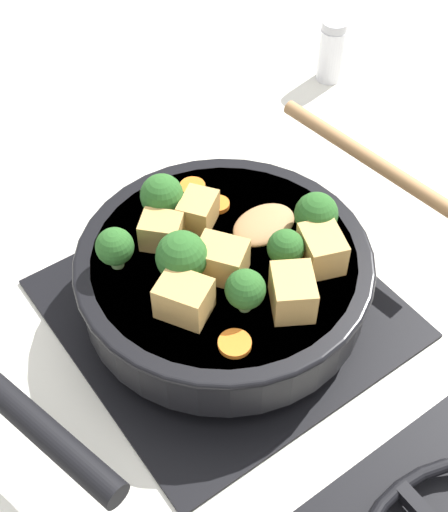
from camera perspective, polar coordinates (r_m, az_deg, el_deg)
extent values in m
plane|color=silver|center=(0.73, 0.00, -4.29)|extent=(2.40, 2.40, 0.00)
cube|color=black|center=(0.73, 0.00, -4.10)|extent=(0.31, 0.31, 0.01)
torus|color=black|center=(0.72, 0.00, -3.31)|extent=(0.24, 0.24, 0.01)
cube|color=black|center=(0.72, 0.00, -3.31)|extent=(0.01, 0.23, 0.01)
cube|color=black|center=(0.72, 0.00, -3.31)|extent=(0.23, 0.01, 0.01)
cylinder|color=black|center=(0.69, 0.00, -1.55)|extent=(0.28, 0.28, 0.06)
cylinder|color=brown|center=(0.69, 0.00, -1.34)|extent=(0.25, 0.25, 0.05)
torus|color=black|center=(0.67, 0.00, -0.23)|extent=(0.29, 0.29, 0.01)
cylinder|color=black|center=(0.60, -14.39, -13.28)|extent=(0.07, 0.17, 0.02)
ellipsoid|color=#A87A4C|center=(0.69, 3.21, 2.51)|extent=(0.07, 0.05, 0.01)
cylinder|color=#A87A4C|center=(0.77, 11.33, 7.80)|extent=(0.04, 0.23, 0.02)
cube|color=tan|center=(0.69, -2.09, 3.61)|extent=(0.05, 0.05, 0.03)
cube|color=tan|center=(0.66, 7.83, 0.55)|extent=(0.05, 0.05, 0.04)
cube|color=tan|center=(0.61, -3.22, -3.40)|extent=(0.05, 0.06, 0.04)
cube|color=tan|center=(0.62, 5.52, -2.91)|extent=(0.05, 0.06, 0.04)
cube|color=tan|center=(0.64, -0.19, -0.33)|extent=(0.05, 0.06, 0.04)
cube|color=tan|center=(0.67, -5.02, 1.97)|extent=(0.05, 0.05, 0.03)
cylinder|color=#709956|center=(0.66, 4.85, -0.42)|extent=(0.01, 0.01, 0.01)
sphere|color=#285B23|center=(0.64, 4.96, 0.68)|extent=(0.03, 0.03, 0.03)
cylinder|color=#709956|center=(0.66, -8.55, -0.37)|extent=(0.01, 0.01, 0.01)
sphere|color=#285B23|center=(0.65, -8.74, 0.75)|extent=(0.04, 0.04, 0.04)
cylinder|color=#709956|center=(0.65, -3.21, -1.56)|extent=(0.01, 0.01, 0.01)
sphere|color=#285B23|center=(0.63, -3.30, -0.16)|extent=(0.05, 0.05, 0.05)
cylinder|color=#709956|center=(0.62, 1.68, -3.80)|extent=(0.01, 0.01, 0.01)
sphere|color=#285B23|center=(0.61, 1.72, -2.68)|extent=(0.04, 0.04, 0.04)
cylinder|color=#709956|center=(0.70, -4.88, 3.55)|extent=(0.01, 0.01, 0.01)
sphere|color=#285B23|center=(0.69, -4.99, 4.85)|extent=(0.04, 0.04, 0.04)
cylinder|color=#709956|center=(0.69, 7.21, 2.09)|extent=(0.01, 0.01, 0.01)
sphere|color=#285B23|center=(0.67, 7.39, 3.36)|extent=(0.04, 0.04, 0.04)
cylinder|color=orange|center=(0.73, -2.54, 5.56)|extent=(0.03, 0.03, 0.01)
cylinder|color=orange|center=(0.71, -0.50, 4.15)|extent=(0.02, 0.02, 0.01)
cylinder|color=orange|center=(0.60, 0.86, -7.03)|extent=(0.03, 0.03, 0.01)
cylinder|color=white|center=(1.02, 8.57, 15.65)|extent=(0.04, 0.04, 0.07)
cylinder|color=#B7B7BC|center=(1.00, 8.86, 17.74)|extent=(0.03, 0.03, 0.01)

